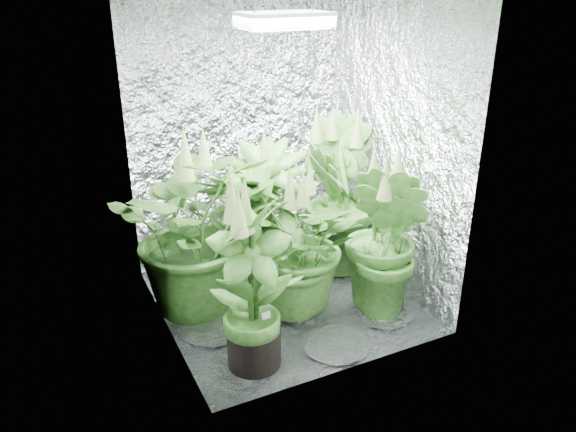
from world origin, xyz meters
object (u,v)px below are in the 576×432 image
Objects in this scene: plant_e at (298,245)px; plant_d at (239,242)px; plant_f at (252,284)px; circulation_fan at (317,230)px; plant_g at (386,240)px; plant_c at (336,197)px; plant_h at (264,221)px; grow_lamp at (284,20)px; plant_a at (197,230)px; plant_b at (257,217)px.

plant_d is at bearing 140.33° from plant_e.
plant_f reaches higher than circulation_fan.
plant_g is (0.97, 0.14, -0.00)m from plant_f.
plant_h is (-0.60, -0.06, -0.05)m from plant_c.
grow_lamp is 0.41× the size of plant_c.
plant_a is at bearing 152.94° from plant_g.
grow_lamp is at bearing 143.73° from plant_g.
plant_b is 0.59m from plant_c.
plant_f is 1.02× the size of plant_g.
plant_b is (-0.01, 0.45, -1.37)m from grow_lamp.
plant_g is (1.06, -0.54, -0.06)m from plant_a.
plant_d is at bearing 148.75° from plant_g.
grow_lamp is 0.43× the size of plant_e.
plant_h reaches higher than plant_g.
plant_b is 0.44m from plant_d.
plant_d is (-0.28, 0.10, -1.36)m from grow_lamp.
plant_g is (0.53, -0.84, 0.07)m from plant_b.
circulation_fan is at bearing 15.43° from plant_b.
grow_lamp is at bearing -89.20° from plant_b.
plant_a is 0.49m from plant_h.
plant_f is 0.98m from plant_g.
grow_lamp reaches higher than circulation_fan.
plant_b is 0.68m from circulation_fan.
plant_d is 0.94m from plant_g.
circulation_fan is (0.57, 0.76, -0.33)m from plant_e.
plant_c reaches higher than plant_g.
plant_b is at bearing 28.82° from plant_a.
plant_b is at bearing 78.71° from plant_h.
plant_a is at bearing 151.48° from plant_e.
circulation_fan is (0.59, 0.16, -0.29)m from plant_b.
plant_e is 1.01× the size of plant_f.
plant_f is 1.01× the size of plant_h.
plant_h is at bearing -101.29° from plant_b.
plant_g reaches higher than plant_d.
plant_d is 2.69× the size of circulation_fan.
circulation_fan is (0.04, 0.34, -0.41)m from plant_c.
plant_a is at bearing 97.81° from plant_f.
plant_d is at bearing -12.25° from plant_a.
plant_e is (-0.52, -0.42, -0.09)m from plant_c.
plant_a is 0.62m from plant_b.
plant_a is 0.69m from plant_f.
plant_c reaches higher than circulation_fan.
circulation_fan is (0.59, 0.62, -1.66)m from grow_lamp.
plant_e is 0.60m from plant_f.
plant_d is (-0.27, -0.35, 0.02)m from plant_b.
plant_a reaches higher than plant_f.
circulation_fan is (1.03, 1.14, -0.36)m from plant_f.
grow_lamp is 0.44× the size of plant_g.
plant_b is 0.81× the size of plant_c.
circulation_fan is at bearing 32.06° from plant_h.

